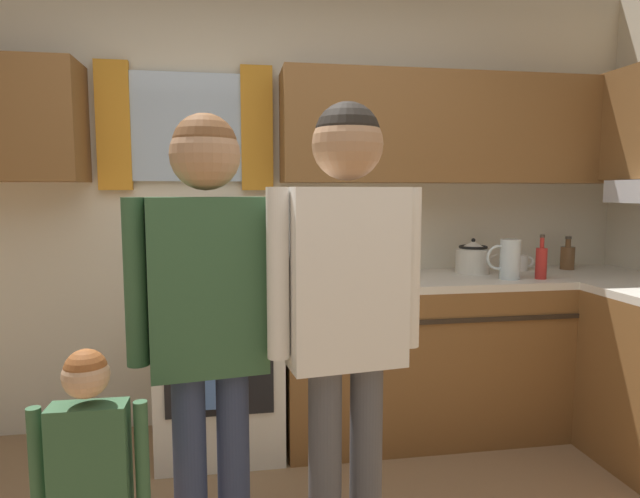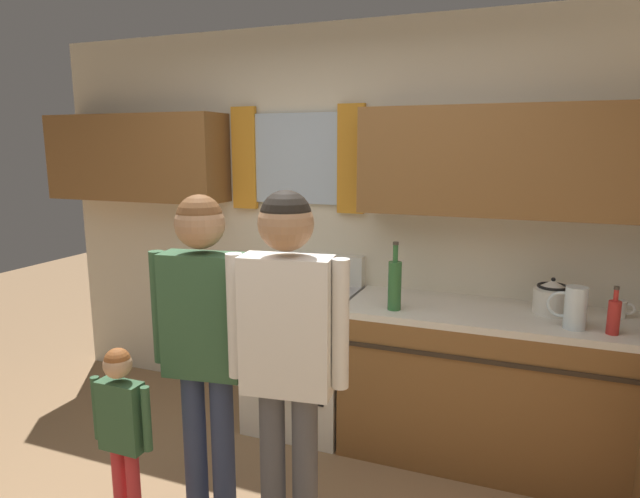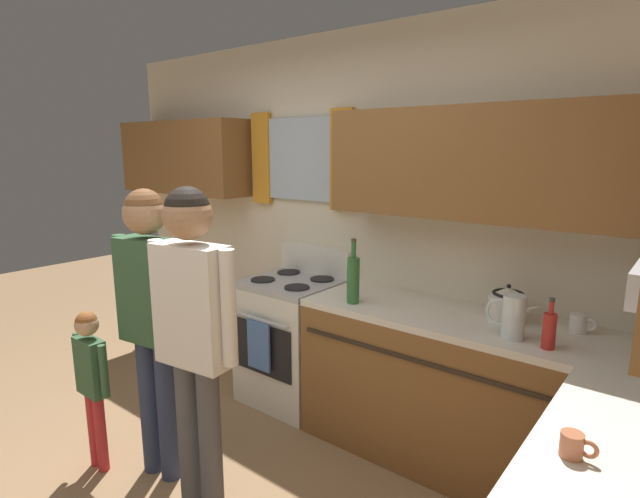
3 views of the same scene
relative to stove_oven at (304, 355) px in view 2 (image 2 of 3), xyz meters
name	(u,v)px [view 2 (image 2 of 3)]	position (x,y,z in m)	size (l,w,h in m)	color
back_wall_unit	(354,201)	(0.25, 0.28, 1.00)	(4.60, 0.42, 2.60)	beige
kitchen_counter_run	(602,436)	(1.72, -0.38, -0.02)	(2.17, 1.97, 0.90)	brown
stove_oven	(304,355)	(0.00, 0.00, 0.00)	(0.64, 0.67, 1.10)	silver
bottle_wine_green	(395,284)	(0.63, -0.17, 0.58)	(0.08, 0.08, 0.39)	#2D6633
bottle_sauce_red	(614,316)	(1.75, -0.18, 0.53)	(0.06, 0.06, 0.25)	red
mug_ceramic_white	(619,309)	(1.81, 0.14, 0.48)	(0.13, 0.08, 0.09)	white
stovetop_kettle	(552,297)	(1.47, 0.08, 0.53)	(0.27, 0.20, 0.21)	silver
water_pitcher	(574,307)	(1.57, -0.15, 0.54)	(0.19, 0.11, 0.22)	silver
adult_holding_child	(204,328)	(-0.01, -1.13, 0.55)	(0.50, 0.22, 1.62)	#2D3856
adult_in_plaid	(287,340)	(0.43, -1.19, 0.58)	(0.51, 0.22, 1.66)	#4C4C51
small_child	(122,423)	(-0.33, -1.33, 0.13)	(0.32, 0.13, 0.95)	red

